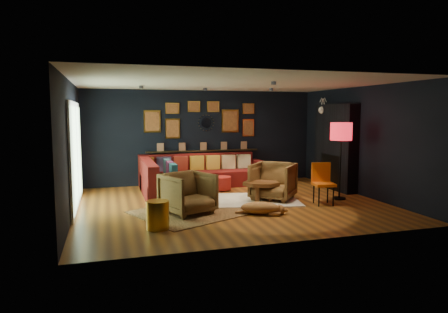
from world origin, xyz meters
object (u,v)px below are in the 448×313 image
object	(u,v)px
coffee_table	(261,186)
gold_stool	(158,215)
orange_chair	(322,180)
floor_lamp	(341,135)
pouf	(221,183)
armchair_left	(188,191)
dog	(260,206)
sectional	(188,178)
armchair_right	(273,180)

from	to	relation	value
coffee_table	gold_stool	xyz separation A→B (m)	(-2.48, -1.47, -0.12)
orange_chair	floor_lamp	world-z (taller)	floor_lamp
pouf	armchair_left	size ratio (longest dim) A/B	0.56
coffee_table	dog	bearing A→B (deg)	-112.58
sectional	armchair_left	size ratio (longest dim) A/B	3.82
dog	gold_stool	bearing A→B (deg)	-146.50
pouf	orange_chair	size ratio (longest dim) A/B	0.56
coffee_table	floor_lamp	xyz separation A→B (m)	(1.82, -0.26, 1.12)
sectional	gold_stool	world-z (taller)	sectional
sectional	pouf	bearing A→B (deg)	-21.18
sectional	dog	xyz separation A→B (m)	(0.86, -2.86, -0.14)
orange_chair	armchair_left	bearing A→B (deg)	-170.35
armchair_right	floor_lamp	distance (m)	1.84
pouf	armchair_right	size ratio (longest dim) A/B	0.54
sectional	floor_lamp	world-z (taller)	floor_lamp
coffee_table	armchair_right	bearing A→B (deg)	19.56
pouf	dog	distance (m)	2.56
pouf	armchair_right	world-z (taller)	armchair_right
sectional	orange_chair	bearing A→B (deg)	-43.75
floor_lamp	dog	world-z (taller)	floor_lamp
dog	floor_lamp	bearing A→B (deg)	41.27
armchair_right	gold_stool	bearing A→B (deg)	-109.69
pouf	floor_lamp	size ratio (longest dim) A/B	0.29
armchair_left	orange_chair	size ratio (longest dim) A/B	0.99
armchair_right	gold_stool	xyz separation A→B (m)	(-2.81, -1.58, -0.22)
pouf	floor_lamp	distance (m)	3.19
dog	sectional	bearing A→B (deg)	128.62
dog	pouf	bearing A→B (deg)	113.32
armchair_left	armchair_right	distance (m)	2.23
pouf	orange_chair	bearing A→B (deg)	-50.79
sectional	orange_chair	xyz separation A→B (m)	(2.49, -2.38, 0.21)
dog	armchair_left	bearing A→B (deg)	-176.80
pouf	floor_lamp	xyz separation A→B (m)	(2.32, -1.76, 1.30)
armchair_right	dog	bearing A→B (deg)	-82.49
armchair_left	orange_chair	bearing A→B (deg)	-23.80
pouf	armchair_left	world-z (taller)	armchair_left
coffee_table	armchair_left	bearing A→B (deg)	-161.56
coffee_table	pouf	bearing A→B (deg)	108.26
armchair_left	floor_lamp	bearing A→B (deg)	-18.97
gold_stool	dog	distance (m)	2.08
sectional	dog	bearing A→B (deg)	-73.33
gold_stool	floor_lamp	world-z (taller)	floor_lamp
pouf	dog	bearing A→B (deg)	-88.63
armchair_right	dog	size ratio (longest dim) A/B	0.90
gold_stool	dog	xyz separation A→B (m)	(2.04, 0.42, -0.07)
floor_lamp	dog	bearing A→B (deg)	-160.68
armchair_left	floor_lamp	world-z (taller)	floor_lamp
sectional	armchair_right	bearing A→B (deg)	-46.21
coffee_table	orange_chair	bearing A→B (deg)	-25.39
armchair_right	orange_chair	xyz separation A→B (m)	(0.86, -0.69, 0.06)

